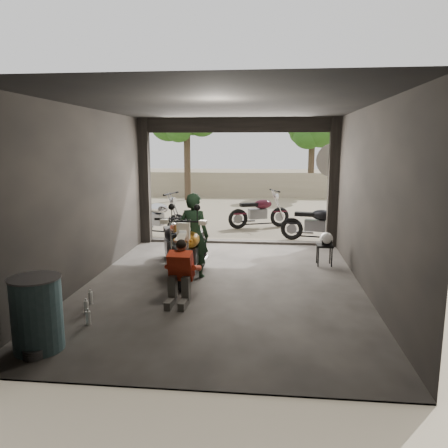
% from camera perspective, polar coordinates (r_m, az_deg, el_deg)
% --- Properties ---
extents(ground, '(80.00, 80.00, 0.00)m').
position_cam_1_polar(ground, '(8.05, -0.18, -8.05)').
color(ground, '#7A6D56').
rests_on(ground, ground).
extents(garage, '(7.00, 7.13, 3.20)m').
position_cam_1_polar(garage, '(8.29, 0.22, 1.57)').
color(garage, '#2D2B28').
rests_on(garage, ground).
extents(boundary_wall, '(18.00, 0.30, 1.20)m').
position_cam_1_polar(boundary_wall, '(21.70, 3.81, 5.13)').
color(boundary_wall, gray).
rests_on(boundary_wall, ground).
extents(tree_left, '(2.20, 2.20, 5.60)m').
position_cam_1_polar(tree_left, '(20.51, -4.91, 14.29)').
color(tree_left, '#382B1E').
rests_on(tree_left, ground).
extents(tree_right, '(2.20, 2.20, 5.00)m').
position_cam_1_polar(tree_right, '(21.72, 11.50, 12.77)').
color(tree_right, '#382B1E').
rests_on(tree_right, ground).
extents(main_bike, '(0.90, 1.93, 1.26)m').
position_cam_1_polar(main_bike, '(8.30, -4.19, -3.01)').
color(main_bike, beige).
rests_on(main_bike, ground).
extents(left_bike, '(1.21, 1.82, 1.14)m').
position_cam_1_polar(left_bike, '(9.19, -6.88, -2.13)').
color(left_bike, black).
rests_on(left_bike, ground).
extents(outside_bike_a, '(1.98, 1.21, 1.25)m').
position_cam_1_polar(outside_bike_a, '(12.43, -9.06, 1.30)').
color(outside_bike_a, black).
rests_on(outside_bike_a, ground).
extents(outside_bike_b, '(1.87, 1.30, 1.17)m').
position_cam_1_polar(outside_bike_b, '(13.51, 4.62, 1.94)').
color(outside_bike_b, '#400F1B').
rests_on(outside_bike_b, ground).
extents(outside_bike_c, '(1.79, 1.02, 1.14)m').
position_cam_1_polar(outside_bike_c, '(11.79, 12.09, 0.46)').
color(outside_bike_c, black).
rests_on(outside_bike_c, ground).
extents(rider, '(0.69, 0.54, 1.65)m').
position_cam_1_polar(rider, '(8.39, -3.94, -1.50)').
color(rider, black).
rests_on(rider, ground).
extents(mechanic, '(0.55, 0.72, 1.00)m').
position_cam_1_polar(mechanic, '(7.01, -5.87, -6.62)').
color(mechanic, red).
rests_on(mechanic, ground).
extents(stool, '(0.33, 0.33, 0.46)m').
position_cam_1_polar(stool, '(9.46, 13.00, -3.08)').
color(stool, black).
rests_on(stool, ground).
extents(helmet, '(0.32, 0.33, 0.27)m').
position_cam_1_polar(helmet, '(9.42, 13.22, -1.87)').
color(helmet, white).
rests_on(helmet, stool).
extents(oil_drum, '(0.73, 0.73, 0.94)m').
position_cam_1_polar(oil_drum, '(5.95, -23.22, -10.85)').
color(oil_drum, '#38595F').
rests_on(oil_drum, ground).
extents(sign_post, '(0.86, 0.08, 2.58)m').
position_cam_1_polar(sign_post, '(11.47, 13.99, 6.11)').
color(sign_post, black).
rests_on(sign_post, ground).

